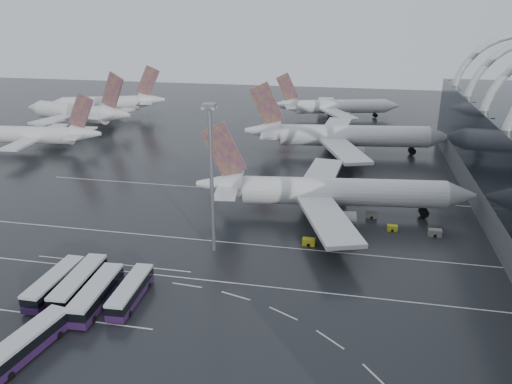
% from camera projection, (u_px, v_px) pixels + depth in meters
% --- Properties ---
extents(ground, '(420.00, 420.00, 0.00)m').
position_uv_depth(ground, '(250.00, 278.00, 80.44)').
color(ground, black).
rests_on(ground, ground).
extents(lane_marking_near, '(120.00, 0.25, 0.01)m').
position_uv_depth(lane_marking_near, '(247.00, 285.00, 78.60)').
color(lane_marking_near, silver).
rests_on(lane_marking_near, ground).
extents(lane_marking_mid, '(120.00, 0.25, 0.01)m').
position_uv_depth(lane_marking_mid, '(264.00, 246.00, 91.46)').
color(lane_marking_mid, silver).
rests_on(lane_marking_mid, ground).
extents(lane_marking_far, '(120.00, 0.25, 0.01)m').
position_uv_depth(lane_marking_far, '(286.00, 193.00, 117.18)').
color(lane_marking_far, silver).
rests_on(lane_marking_far, ground).
extents(bus_bay_line_south, '(28.00, 0.25, 0.01)m').
position_uv_depth(bus_bay_line_south, '(60.00, 317.00, 70.28)').
color(bus_bay_line_south, silver).
rests_on(bus_bay_line_south, ground).
extents(bus_bay_line_north, '(28.00, 0.25, 0.01)m').
position_uv_depth(bus_bay_line_north, '(112.00, 264.00, 84.98)').
color(bus_bay_line_north, silver).
rests_on(bus_bay_line_north, ground).
extents(airliner_main, '(57.83, 50.34, 19.58)m').
position_uv_depth(airliner_main, '(329.00, 192.00, 103.72)').
color(airliner_main, silver).
rests_on(airliner_main, ground).
extents(airliner_gate_b, '(60.72, 54.15, 21.08)m').
position_uv_depth(airliner_gate_b, '(343.00, 136.00, 147.55)').
color(airliner_gate_b, silver).
rests_on(airliner_gate_b, ground).
extents(airliner_gate_c, '(49.59, 45.07, 17.88)m').
position_uv_depth(airliner_gate_c, '(334.00, 107.00, 195.45)').
color(airliner_gate_c, silver).
rests_on(airliner_gate_c, ground).
extents(jet_remote_west, '(40.70, 32.83, 17.71)m').
position_uv_depth(jet_remote_west, '(40.00, 135.00, 151.68)').
color(jet_remote_west, silver).
rests_on(jet_remote_west, ground).
extents(jet_remote_mid, '(47.82, 38.76, 20.92)m').
position_uv_depth(jet_remote_mid, '(79.00, 113.00, 179.58)').
color(jet_remote_mid, silver).
rests_on(jet_remote_mid, ground).
extents(jet_remote_far, '(44.82, 36.48, 19.97)m').
position_uv_depth(jet_remote_far, '(109.00, 104.00, 198.26)').
color(jet_remote_far, silver).
rests_on(jet_remote_far, ground).
extents(bus_row_near_a, '(3.12, 12.91, 3.18)m').
position_uv_depth(bus_row_near_a, '(55.00, 283.00, 75.63)').
color(bus_row_near_a, '#2D143E').
rests_on(bus_row_near_a, ground).
extents(bus_row_near_b, '(3.94, 13.82, 3.36)m').
position_uv_depth(bus_row_near_b, '(79.00, 283.00, 75.35)').
color(bus_row_near_b, '#2D143E').
rests_on(bus_row_near_b, ground).
extents(bus_row_near_c, '(3.88, 13.60, 3.31)m').
position_uv_depth(bus_row_near_c, '(96.00, 294.00, 72.64)').
color(bus_row_near_c, '#2D143E').
rests_on(bus_row_near_c, ground).
extents(bus_row_near_d, '(3.38, 12.35, 3.01)m').
position_uv_depth(bus_row_near_d, '(131.00, 291.00, 73.61)').
color(bus_row_near_d, '#2D143E').
rests_on(bus_row_near_d, ground).
extents(bus_row_far_b, '(4.80, 13.24, 3.19)m').
position_uv_depth(bus_row_far_b, '(26.00, 344.00, 62.02)').
color(bus_row_far_b, '#2D143E').
rests_on(bus_row_far_b, ground).
extents(floodlight_mast, '(2.03, 2.03, 26.48)m').
position_uv_depth(floodlight_mast, '(211.00, 162.00, 83.87)').
color(floodlight_mast, gray).
rests_on(floodlight_mast, ground).
extents(gse_cart_belly_a, '(1.96, 1.16, 1.07)m').
position_uv_depth(gse_cart_belly_a, '(392.00, 228.00, 97.55)').
color(gse_cart_belly_a, gold).
rests_on(gse_cart_belly_a, ground).
extents(gse_cart_belly_b, '(2.22, 1.31, 1.21)m').
position_uv_depth(gse_cart_belly_b, '(372.00, 215.00, 103.44)').
color(gse_cart_belly_b, slate).
rests_on(gse_cart_belly_b, ground).
extents(gse_cart_belly_c, '(2.31, 1.37, 1.26)m').
position_uv_depth(gse_cart_belly_c, '(309.00, 242.00, 91.55)').
color(gse_cart_belly_c, gold).
rests_on(gse_cart_belly_c, ground).
extents(gse_cart_belly_d, '(2.43, 1.43, 1.32)m').
position_uv_depth(gse_cart_belly_d, '(435.00, 233.00, 95.18)').
color(gse_cart_belly_d, slate).
rests_on(gse_cart_belly_d, ground).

